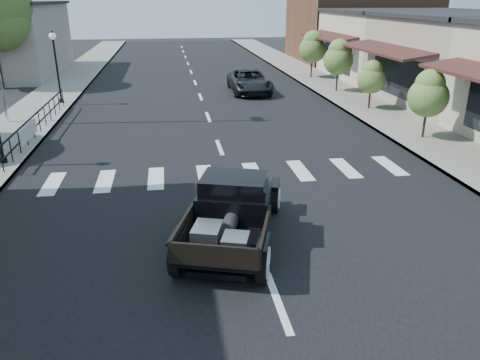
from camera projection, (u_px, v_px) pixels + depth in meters
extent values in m
plane|color=black|center=(251.00, 231.00, 11.73)|extent=(120.00, 120.00, 0.00)
cube|color=black|center=(203.00, 104.00, 25.54)|extent=(14.00, 80.00, 0.02)
cube|color=gray|center=(40.00, 108.00, 24.31)|extent=(3.00, 80.00, 0.15)
cube|color=gray|center=(352.00, 98.00, 26.72)|extent=(3.00, 80.00, 0.15)
cube|color=beige|center=(405.00, 46.00, 33.29)|extent=(10.00, 9.00, 4.50)
cube|color=brown|center=(359.00, 21.00, 42.11)|extent=(11.00, 10.00, 7.00)
imported|color=black|center=(249.00, 82.00, 28.46)|extent=(2.30, 4.92, 1.36)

